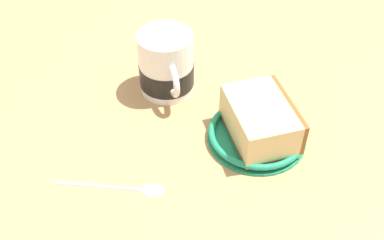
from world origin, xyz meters
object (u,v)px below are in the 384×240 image
object	(u,v)px
tea_mug	(166,66)
small_plate	(257,135)
teaspoon	(132,187)
cake_slice	(260,120)

from	to	relation	value
tea_mug	small_plate	bearing A→B (deg)	102.63
teaspoon	small_plate	bearing A→B (deg)	170.65
cake_slice	tea_mug	world-z (taller)	tea_mug
small_plate	cake_slice	size ratio (longest dim) A/B	1.03
cake_slice	tea_mug	xyz separation A→B (cm)	(3.88, -16.31, 0.93)
cake_slice	teaspoon	size ratio (longest dim) A/B	1.21
small_plate	cake_slice	distance (cm)	2.69
tea_mug	teaspoon	world-z (taller)	tea_mug
cake_slice	small_plate	bearing A→B (deg)	-21.73
small_plate	cake_slice	bearing A→B (deg)	158.27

